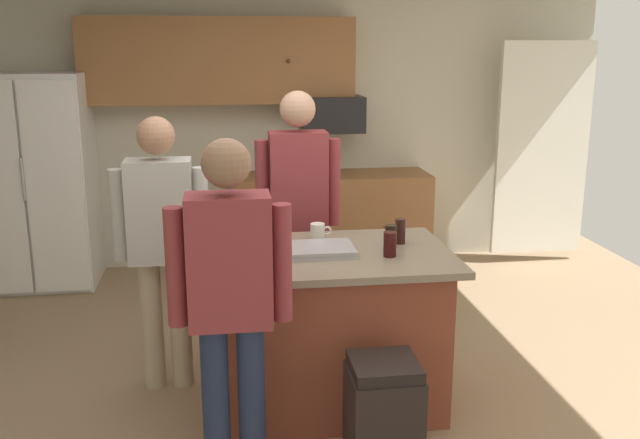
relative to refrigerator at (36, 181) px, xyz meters
name	(u,v)px	position (x,y,z in m)	size (l,w,h in m)	color
floor	(297,396)	(2.00, -2.38, -0.92)	(7.04, 7.04, 0.00)	#937A5B
back_wall	(264,128)	(2.00, 0.42, 0.38)	(6.40, 0.10, 2.60)	beige
french_door_window_panel	(542,149)	(4.60, 0.02, 0.18)	(0.90, 0.06, 2.00)	white
cabinet_run_upper	(219,61)	(1.60, 0.22, 1.01)	(2.40, 0.38, 0.75)	#936038
cabinet_run_lower	(332,221)	(2.60, 0.10, -0.47)	(1.80, 0.63, 0.90)	#936038
refrigerator	(36,181)	(0.00, 0.00, 0.00)	(0.94, 0.76, 1.84)	white
microwave_over_range	(332,114)	(2.60, 0.12, 0.53)	(0.56, 0.40, 0.32)	black
kitchen_island	(327,328)	(2.17, -2.48, -0.45)	(1.40, 0.93, 0.93)	brown
person_guest_by_door	(298,203)	(2.09, -1.67, 0.12)	(0.57, 0.23, 1.78)	tan
person_host_foreground	(161,236)	(1.23, -2.12, 0.05)	(0.57, 0.22, 1.68)	tan
person_guest_left	(230,293)	(1.62, -3.17, 0.05)	(0.57, 0.22, 1.68)	#232D4C
glass_dark_ale	(391,237)	(2.54, -2.45, 0.08)	(0.06, 0.06, 0.14)	black
mug_ceramic_white	(318,232)	(2.15, -2.22, 0.06)	(0.13, 0.08, 0.10)	white
glass_stout_tall	(229,239)	(1.62, -2.42, 0.10)	(0.08, 0.08, 0.17)	black
glass_short_whisky	(400,231)	(2.62, -2.36, 0.09)	(0.06, 0.06, 0.15)	black
tumbler_amber	(282,234)	(1.93, -2.28, 0.08)	(0.06, 0.06, 0.13)	black
glass_pilsner	(390,244)	(2.50, -2.60, 0.08)	(0.07, 0.07, 0.14)	black
serving_tray	(314,250)	(2.09, -2.49, 0.03)	(0.44, 0.30, 0.04)	#B7B7BC
trash_bin	(383,419)	(2.33, -3.22, -0.62)	(0.34, 0.34, 0.61)	black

